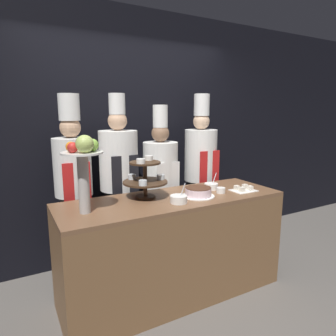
{
  "coord_description": "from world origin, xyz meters",
  "views": [
    {
      "loc": [
        -1.27,
        -1.88,
        1.68
      ],
      "look_at": [
        0.0,
        0.44,
        1.18
      ],
      "focal_mm": 32.0,
      "sensor_mm": 36.0,
      "label": 1
    }
  ],
  "objects": [
    {
      "name": "ground_plane",
      "position": [
        0.0,
        0.0,
        0.0
      ],
      "size": [
        14.0,
        14.0,
        0.0
      ],
      "primitive_type": "plane",
      "color": "#5B5651"
    },
    {
      "name": "chef_center_right",
      "position": [
        0.2,
        0.97,
        0.94
      ],
      "size": [
        0.38,
        0.38,
        1.75
      ],
      "color": "#28282D",
      "rests_on": "ground_plane"
    },
    {
      "name": "buffet_counter",
      "position": [
        0.0,
        0.34,
        0.47
      ],
      "size": [
        2.03,
        0.68,
        0.93
      ],
      "color": "brown",
      "rests_on": "ground_plane"
    },
    {
      "name": "chef_left",
      "position": [
        -0.73,
        0.97,
        1.02
      ],
      "size": [
        0.35,
        0.35,
        1.84
      ],
      "color": "#28282D",
      "rests_on": "ground_plane"
    },
    {
      "name": "wall_back",
      "position": [
        0.0,
        1.34,
        1.4
      ],
      "size": [
        10.0,
        0.06,
        2.8
      ],
      "color": "black",
      "rests_on": "ground_plane"
    },
    {
      "name": "cup_white",
      "position": [
        0.46,
        0.25,
        0.96
      ],
      "size": [
        0.08,
        0.08,
        0.05
      ],
      "color": "white",
      "rests_on": "buffet_counter"
    },
    {
      "name": "fruit_pedestal",
      "position": [
        -0.78,
        0.29,
        1.34
      ],
      "size": [
        0.3,
        0.3,
        0.59
      ],
      "color": "#B2ADA8",
      "rests_on": "buffet_counter"
    },
    {
      "name": "serving_bowl_far",
      "position": [
        0.47,
        0.41,
        0.96
      ],
      "size": [
        0.13,
        0.13,
        0.16
      ],
      "color": "white",
      "rests_on": "buffet_counter"
    },
    {
      "name": "cake_round",
      "position": [
        0.21,
        0.26,
        0.97
      ],
      "size": [
        0.3,
        0.3,
        0.08
      ],
      "color": "white",
      "rests_on": "buffet_counter"
    },
    {
      "name": "serving_bowl_near",
      "position": [
        -0.04,
        0.18,
        0.96
      ],
      "size": [
        0.15,
        0.15,
        0.16
      ],
      "color": "white",
      "rests_on": "buffet_counter"
    },
    {
      "name": "chef_right",
      "position": [
        0.73,
        0.97,
        1.03
      ],
      "size": [
        0.38,
        0.38,
        1.88
      ],
      "color": "#28282D",
      "rests_on": "ground_plane"
    },
    {
      "name": "cake_square_tray",
      "position": [
        0.7,
        0.21,
        0.95
      ],
      "size": [
        0.23,
        0.18,
        0.05
      ],
      "color": "white",
      "rests_on": "buffet_counter"
    },
    {
      "name": "chef_center_left",
      "position": [
        -0.28,
        0.97,
        1.02
      ],
      "size": [
        0.39,
        0.39,
        1.86
      ],
      "color": "black",
      "rests_on": "ground_plane"
    },
    {
      "name": "tiered_stand",
      "position": [
        -0.22,
        0.45,
        1.12
      ],
      "size": [
        0.39,
        0.39,
        0.36
      ],
      "color": "#3D2819",
      "rests_on": "buffet_counter"
    }
  ]
}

